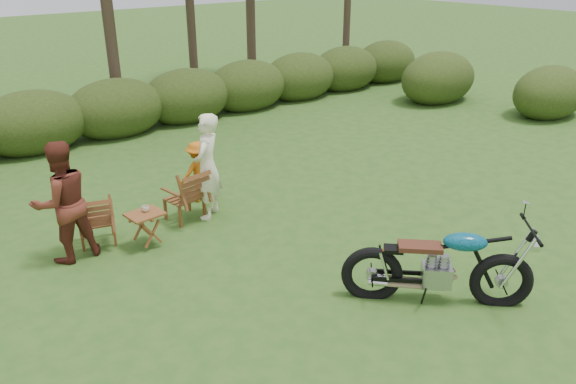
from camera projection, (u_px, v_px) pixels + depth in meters
ground at (390, 283)px, 7.81m from camera, size 80.00×80.00×0.00m
motorcycle at (433, 300)px, 7.44m from camera, size 2.26×2.27×1.32m
lawn_chair_right at (186, 219)px, 9.68m from camera, size 0.71×0.71×0.93m
lawn_chair_left at (99, 243)px, 8.88m from camera, size 0.76×0.76×0.87m
side_table at (147, 230)px, 8.69m from camera, size 0.57×0.49×0.56m
cup at (146, 209)px, 8.62m from camera, size 0.13×0.13×0.09m
adult_a at (210, 216)px, 9.79m from camera, size 0.79×0.76×1.83m
adult_b at (72, 258)px, 8.45m from camera, size 0.93×0.74×1.84m
child at (200, 200)px, 10.41m from camera, size 0.73×0.42×1.13m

